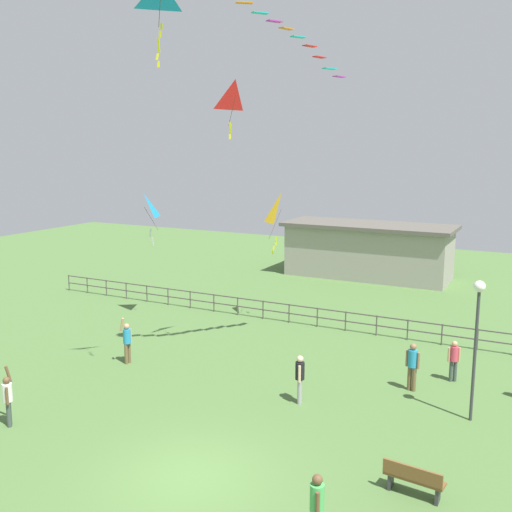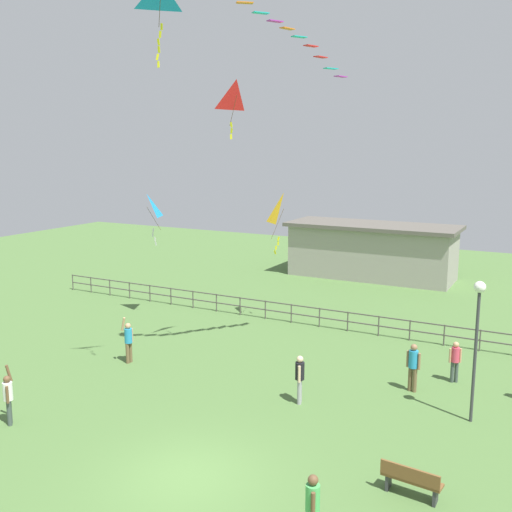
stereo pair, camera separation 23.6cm
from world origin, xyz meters
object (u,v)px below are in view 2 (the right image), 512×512
(person_1, at_px, (8,396))
(person_2, at_px, (413,364))
(lamppost, at_px, (477,321))
(person_6, at_px, (300,376))
(park_bench, at_px, (411,480))
(kite_2, at_px, (237,96))
(kite_1, at_px, (283,210))
(person_4, at_px, (128,339))
(person_3, at_px, (313,506))
(person_0, at_px, (455,359))
(kite_3, at_px, (147,208))

(person_1, height_order, person_2, person_1)
(lamppost, xyz_separation_m, person_6, (-5.34, -1.31, -2.33))
(park_bench, relative_size, kite_2, 0.71)
(kite_1, distance_m, kite_2, 7.87)
(person_4, bearing_deg, person_3, -32.49)
(lamppost, distance_m, person_0, 4.02)
(person_2, height_order, person_6, person_2)
(person_3, bearing_deg, kite_1, 117.70)
(person_6, distance_m, kite_2, 10.42)
(park_bench, bearing_deg, person_6, 141.30)
(person_1, height_order, kite_2, kite_2)
(person_4, xyz_separation_m, kite_1, (2.92, 8.18, 4.55))
(person_4, distance_m, kite_1, 9.80)
(park_bench, bearing_deg, person_2, 103.25)
(kite_1, bearing_deg, person_3, -62.30)
(lamppost, height_order, person_6, lamppost)
(person_4, distance_m, kite_3, 7.83)
(person_4, xyz_separation_m, kite_3, (-3.18, 5.47, 4.61))
(person_2, height_order, kite_1, kite_1)
(person_0, bearing_deg, person_2, -126.68)
(person_0, relative_size, kite_3, 0.62)
(person_4, bearing_deg, person_6, -2.24)
(person_3, distance_m, person_4, 12.85)
(kite_3, bearing_deg, person_0, -5.34)
(person_1, height_order, person_4, person_4)
(lamppost, bearing_deg, person_6, -166.24)
(park_bench, xyz_separation_m, kite_1, (-9.35, 12.21, 5.06))
(park_bench, xyz_separation_m, person_4, (-12.28, 4.03, 0.51))
(kite_1, bearing_deg, person_6, -61.05)
(park_bench, bearing_deg, person_4, 161.81)
(lamppost, xyz_separation_m, person_1, (-12.69, -7.00, -2.35))
(person_2, relative_size, person_3, 1.03)
(park_bench, distance_m, person_6, 6.00)
(person_1, relative_size, person_4, 0.97)
(person_1, height_order, kite_1, kite_1)
(person_2, relative_size, kite_3, 0.70)
(kite_1, xyz_separation_m, kite_3, (-6.11, -2.70, 0.06))
(lamppost, bearing_deg, person_0, 108.98)
(person_0, relative_size, person_6, 0.92)
(person_2, bearing_deg, person_4, -166.88)
(person_0, bearing_deg, kite_1, 155.38)
(person_6, bearing_deg, person_3, -63.94)
(person_0, relative_size, person_2, 0.89)
(lamppost, relative_size, kite_2, 2.10)
(lamppost, distance_m, kite_3, 16.89)
(person_3, bearing_deg, park_bench, 63.45)
(person_4, bearing_deg, park_bench, -18.19)
(person_1, xyz_separation_m, kite_1, (2.67, 14.17, 4.58))
(lamppost, height_order, person_1, lamppost)
(lamppost, relative_size, person_0, 2.93)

